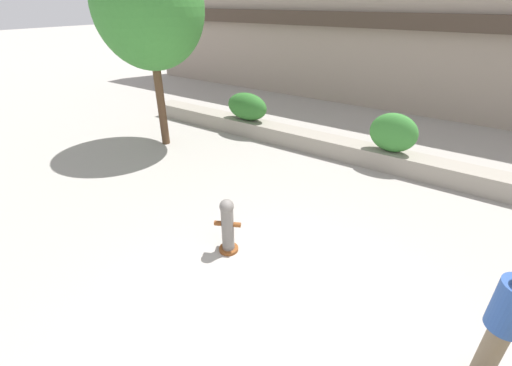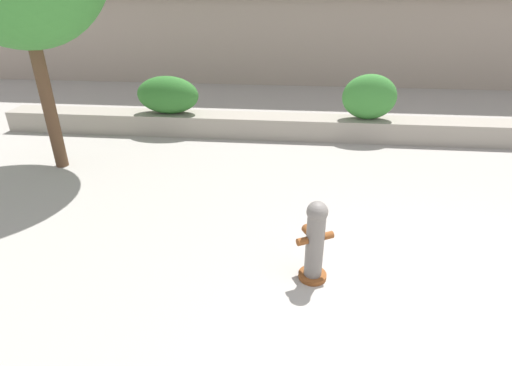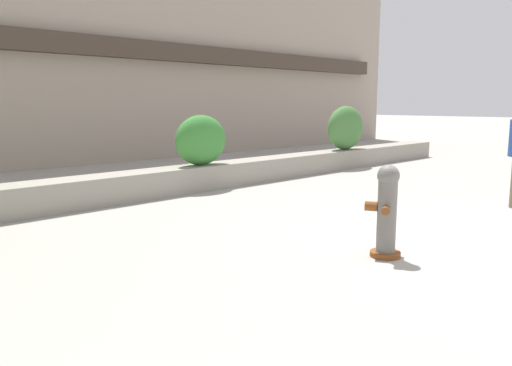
# 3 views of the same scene
# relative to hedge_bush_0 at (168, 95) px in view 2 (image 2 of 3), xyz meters

# --- Properties ---
(ground_plane) EXTENTS (120.00, 120.00, 0.00)m
(ground_plane) POSITION_rel_hedge_bush_0_xyz_m (4.96, -6.00, -0.95)
(ground_plane) COLOR #9E9991
(planter_wall_low) EXTENTS (18.00, 0.70, 0.50)m
(planter_wall_low) POSITION_rel_hedge_bush_0_xyz_m (4.96, 0.00, -0.70)
(planter_wall_low) COLOR gray
(planter_wall_low) RESTS_ON ground
(hedge_bush_0) EXTENTS (1.49, 0.70, 0.89)m
(hedge_bush_0) POSITION_rel_hedge_bush_0_xyz_m (0.00, 0.00, 0.00)
(hedge_bush_0) COLOR #2D6B28
(hedge_bush_0) RESTS_ON planter_wall_low
(hedge_bush_1) EXTENTS (1.22, 0.58, 1.03)m
(hedge_bush_1) POSITION_rel_hedge_bush_0_xyz_m (4.71, 0.00, 0.07)
(hedge_bush_1) COLOR #387F33
(hedge_bush_1) RESTS_ON planter_wall_low
(fire_hydrant) EXTENTS (0.47, 0.48, 1.08)m
(fire_hydrant) POSITION_rel_hedge_bush_0_xyz_m (3.35, -5.18, -0.39)
(fire_hydrant) COLOR brown
(fire_hydrant) RESTS_ON ground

